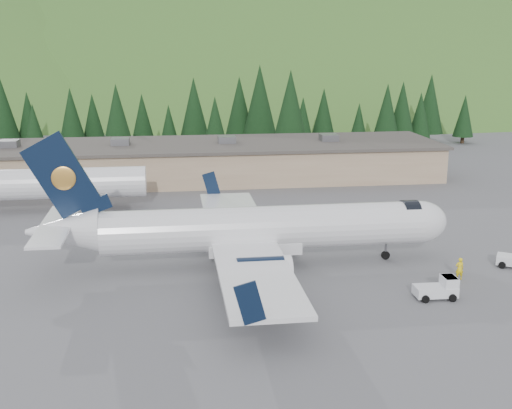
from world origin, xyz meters
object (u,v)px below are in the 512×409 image
object	(u,v)px
ramp_worker	(460,269)
second_airliner	(24,183)
terminal_building	(192,161)
airliner	(253,230)
baggage_tug_a	(439,289)

from	to	relation	value
ramp_worker	second_airliner	bearing A→B (deg)	-30.92
terminal_building	second_airliner	bearing A→B (deg)	-141.22
second_airliner	ramp_worker	bearing A→B (deg)	-34.44
terminal_building	ramp_worker	world-z (taller)	terminal_building
terminal_building	airliner	bearing A→B (deg)	-84.09
airliner	baggage_tug_a	bearing A→B (deg)	-35.17
second_airliner	terminal_building	size ratio (longest dim) A/B	0.39
baggage_tug_a	ramp_worker	distance (m)	4.84
baggage_tug_a	terminal_building	bearing A→B (deg)	111.53
airliner	second_airliner	distance (m)	32.45
second_airliner	baggage_tug_a	world-z (taller)	second_airliner
baggage_tug_a	ramp_worker	size ratio (longest dim) A/B	1.71
second_airliner	ramp_worker	distance (m)	49.00
airliner	terminal_building	world-z (taller)	airliner
airliner	second_airliner	bearing A→B (deg)	137.03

